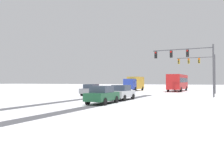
{
  "coord_description": "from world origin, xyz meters",
  "views": [
    {
      "loc": [
        11.04,
        -5.34,
        2.01
      ],
      "look_at": [
        0.0,
        19.25,
        2.8
      ],
      "focal_mm": 38.13,
      "sensor_mm": 36.0,
      "label": 1
    }
  ],
  "objects_px": {
    "car_grey_lead": "(91,90)",
    "car_silver_second": "(122,92)",
    "bus_oncoming": "(178,82)",
    "traffic_signal_far_right": "(199,65)",
    "traffic_signal_near_right": "(187,59)",
    "box_truck_delivery": "(134,83)",
    "car_dark_green_third": "(102,95)"
  },
  "relations": [
    {
      "from": "car_grey_lead",
      "to": "car_silver_second",
      "type": "distance_m",
      "value": 9.31
    },
    {
      "from": "bus_oncoming",
      "to": "traffic_signal_far_right",
      "type": "bearing_deg",
      "value": -56.75
    },
    {
      "from": "traffic_signal_near_right",
      "to": "traffic_signal_far_right",
      "type": "height_order",
      "value": "same"
    },
    {
      "from": "traffic_signal_near_right",
      "to": "bus_oncoming",
      "type": "bearing_deg",
      "value": 102.13
    },
    {
      "from": "car_silver_second",
      "to": "bus_oncoming",
      "type": "xyz_separation_m",
      "value": [
        1.95,
        26.09,
        1.18
      ]
    },
    {
      "from": "car_grey_lead",
      "to": "traffic_signal_far_right",
      "type": "bearing_deg",
      "value": 43.62
    },
    {
      "from": "car_grey_lead",
      "to": "box_truck_delivery",
      "type": "bearing_deg",
      "value": 89.37
    },
    {
      "from": "traffic_signal_near_right",
      "to": "car_silver_second",
      "type": "distance_m",
      "value": 10.17
    },
    {
      "from": "traffic_signal_near_right",
      "to": "traffic_signal_far_right",
      "type": "bearing_deg",
      "value": 87.37
    },
    {
      "from": "car_grey_lead",
      "to": "car_dark_green_third",
      "type": "xyz_separation_m",
      "value": [
        7.11,
        -10.77,
        0.0
      ]
    },
    {
      "from": "bus_oncoming",
      "to": "box_truck_delivery",
      "type": "xyz_separation_m",
      "value": [
        -8.83,
        -1.56,
        -0.36
      ]
    },
    {
      "from": "car_dark_green_third",
      "to": "bus_oncoming",
      "type": "bearing_deg",
      "value": 86.43
    },
    {
      "from": "traffic_signal_far_right",
      "to": "box_truck_delivery",
      "type": "bearing_deg",
      "value": 157.84
    },
    {
      "from": "traffic_signal_far_right",
      "to": "bus_oncoming",
      "type": "distance_m",
      "value": 8.87
    },
    {
      "from": "traffic_signal_near_right",
      "to": "car_grey_lead",
      "type": "xyz_separation_m",
      "value": [
        -13.1,
        -1.11,
        -4.02
      ]
    },
    {
      "from": "traffic_signal_near_right",
      "to": "traffic_signal_far_right",
      "type": "relative_size",
      "value": 1.16
    },
    {
      "from": "car_dark_green_third",
      "to": "box_truck_delivery",
      "type": "xyz_separation_m",
      "value": [
        -6.91,
        29.25,
        0.82
      ]
    },
    {
      "from": "car_dark_green_third",
      "to": "box_truck_delivery",
      "type": "height_order",
      "value": "box_truck_delivery"
    },
    {
      "from": "bus_oncoming",
      "to": "box_truck_delivery",
      "type": "distance_m",
      "value": 8.97
    },
    {
      "from": "car_silver_second",
      "to": "traffic_signal_near_right",
      "type": "bearing_deg",
      "value": 49.91
    },
    {
      "from": "car_grey_lead",
      "to": "bus_oncoming",
      "type": "xyz_separation_m",
      "value": [
        9.03,
        20.04,
        1.18
      ]
    },
    {
      "from": "car_dark_green_third",
      "to": "box_truck_delivery",
      "type": "bearing_deg",
      "value": 103.28
    },
    {
      "from": "traffic_signal_far_right",
      "to": "car_silver_second",
      "type": "xyz_separation_m",
      "value": [
        -6.56,
        -19.05,
        -3.98
      ]
    },
    {
      "from": "traffic_signal_near_right",
      "to": "box_truck_delivery",
      "type": "relative_size",
      "value": 1.02
    },
    {
      "from": "car_dark_green_third",
      "to": "box_truck_delivery",
      "type": "relative_size",
      "value": 0.56
    },
    {
      "from": "traffic_signal_far_right",
      "to": "box_truck_delivery",
      "type": "xyz_separation_m",
      "value": [
        -13.44,
        5.48,
        -3.16
      ]
    },
    {
      "from": "car_grey_lead",
      "to": "car_dark_green_third",
      "type": "distance_m",
      "value": 12.91
    },
    {
      "from": "traffic_signal_far_right",
      "to": "bus_oncoming",
      "type": "height_order",
      "value": "traffic_signal_far_right"
    },
    {
      "from": "traffic_signal_near_right",
      "to": "bus_oncoming",
      "type": "relative_size",
      "value": 0.68
    },
    {
      "from": "car_dark_green_third",
      "to": "bus_oncoming",
      "type": "distance_m",
      "value": 30.9
    },
    {
      "from": "car_dark_green_third",
      "to": "traffic_signal_far_right",
      "type": "bearing_deg",
      "value": 74.63
    },
    {
      "from": "box_truck_delivery",
      "to": "car_grey_lead",
      "type": "bearing_deg",
      "value": -90.63
    }
  ]
}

